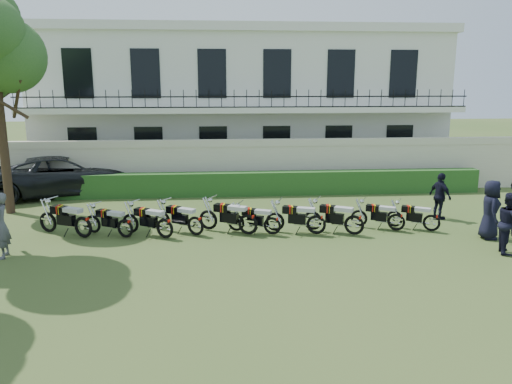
# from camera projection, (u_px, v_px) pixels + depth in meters

# --- Properties ---
(ground) EXTENTS (100.00, 100.00, 0.00)m
(ground) POSITION_uv_depth(u_px,v_px,m) (266.00, 251.00, 14.30)
(ground) COLOR #395321
(ground) RESTS_ON ground
(perimeter_wall) EXTENTS (30.00, 0.35, 2.30)m
(perimeter_wall) POSITION_uv_depth(u_px,v_px,m) (248.00, 165.00, 21.83)
(perimeter_wall) COLOR beige
(perimeter_wall) RESTS_ON ground
(hedge) EXTENTS (18.00, 0.60, 1.00)m
(hedge) POSITION_uv_depth(u_px,v_px,m) (273.00, 183.00, 21.28)
(hedge) COLOR #254C1B
(hedge) RESTS_ON ground
(building) EXTENTS (20.40, 9.60, 7.40)m
(building) POSITION_uv_depth(u_px,v_px,m) (241.00, 101.00, 27.08)
(building) COLOR silver
(building) RESTS_ON ground
(motorcycle_0) EXTENTS (1.90, 1.09, 1.14)m
(motorcycle_0) POSITION_uv_depth(u_px,v_px,m) (83.00, 222.00, 15.31)
(motorcycle_0) COLOR black
(motorcycle_0) RESTS_ON ground
(motorcycle_1) EXTENTS (1.66, 0.95, 1.00)m
(motorcycle_1) POSITION_uv_depth(u_px,v_px,m) (125.00, 224.00, 15.34)
(motorcycle_1) COLOR black
(motorcycle_1) RESTS_ON ground
(motorcycle_2) EXTENTS (1.72, 1.06, 1.06)m
(motorcycle_2) POSITION_uv_depth(u_px,v_px,m) (165.00, 224.00, 15.28)
(motorcycle_2) COLOR black
(motorcycle_2) RESTS_ON ground
(motorcycle_3) EXTENTS (1.65, 1.11, 1.04)m
(motorcycle_3) POSITION_uv_depth(u_px,v_px,m) (196.00, 221.00, 15.57)
(motorcycle_3) COLOR black
(motorcycle_3) RESTS_ON ground
(motorcycle_4) EXTENTS (1.87, 1.05, 1.12)m
(motorcycle_4) POSITION_uv_depth(u_px,v_px,m) (248.00, 219.00, 15.63)
(motorcycle_4) COLOR black
(motorcycle_4) RESTS_ON ground
(motorcycle_5) EXTENTS (1.68, 0.83, 0.97)m
(motorcycle_5) POSITION_uv_depth(u_px,v_px,m) (272.00, 221.00, 15.65)
(motorcycle_5) COLOR black
(motorcycle_5) RESTS_ON ground
(motorcycle_6) EXTENTS (1.87, 0.83, 1.06)m
(motorcycle_6) POSITION_uv_depth(u_px,v_px,m) (316.00, 220.00, 15.68)
(motorcycle_6) COLOR black
(motorcycle_6) RESTS_ON ground
(motorcycle_7) EXTENTS (1.81, 1.03, 1.09)m
(motorcycle_7) POSITION_uv_depth(u_px,v_px,m) (354.00, 220.00, 15.60)
(motorcycle_7) COLOR black
(motorcycle_7) RESTS_ON ground
(motorcycle_8) EXTENTS (1.60, 0.94, 0.97)m
(motorcycle_8) POSITION_uv_depth(u_px,v_px,m) (397.00, 218.00, 16.06)
(motorcycle_8) COLOR black
(motorcycle_8) RESTS_ON ground
(motorcycle_9) EXTENTS (1.54, 0.93, 0.94)m
(motorcycle_9) POSITION_uv_depth(u_px,v_px,m) (432.00, 219.00, 16.01)
(motorcycle_9) COLOR black
(motorcycle_9) RESTS_ON ground
(suv) EXTENTS (6.66, 4.47, 1.70)m
(suv) POSITION_uv_depth(u_px,v_px,m) (64.00, 175.00, 21.24)
(suv) COLOR black
(suv) RESTS_ON ground
(inspector) EXTENTS (0.52, 0.72, 1.82)m
(inspector) POSITION_uv_depth(u_px,v_px,m) (1.00, 226.00, 13.56)
(inspector) COLOR #5B5B60
(inspector) RESTS_ON ground
(officer_1) EXTENTS (0.89, 1.01, 1.74)m
(officer_1) POSITION_uv_depth(u_px,v_px,m) (510.00, 223.00, 13.95)
(officer_1) COLOR black
(officer_1) RESTS_ON ground
(officer_3) EXTENTS (0.80, 1.02, 1.83)m
(officer_3) POSITION_uv_depth(u_px,v_px,m) (490.00, 210.00, 15.25)
(officer_3) COLOR black
(officer_3) RESTS_ON ground
(officer_5) EXTENTS (0.70, 1.05, 1.65)m
(officer_5) POSITION_uv_depth(u_px,v_px,m) (440.00, 196.00, 17.43)
(officer_5) COLOR black
(officer_5) RESTS_ON ground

